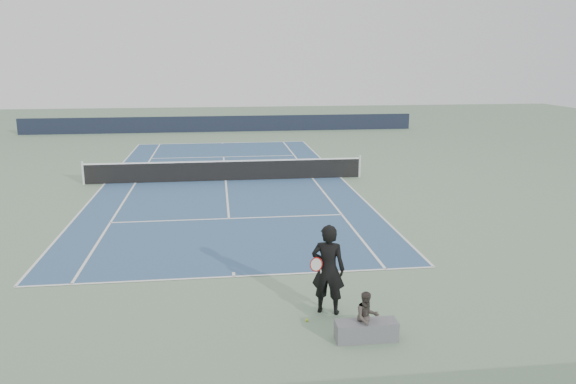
{
  "coord_description": "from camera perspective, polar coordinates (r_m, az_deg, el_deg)",
  "views": [
    {
      "loc": [
        -0.32,
        -25.76,
        5.63
      ],
      "look_at": [
        2.04,
        -7.12,
        1.1
      ],
      "focal_mm": 35.0,
      "sensor_mm": 36.0,
      "label": 1
    }
  ],
  "objects": [
    {
      "name": "court_surface",
      "position": [
        26.37,
        -6.35,
        1.16
      ],
      "size": [
        10.97,
        23.77,
        0.01
      ],
      "primitive_type": "cube",
      "color": "#325177",
      "rests_on": "ground"
    },
    {
      "name": "windscreen_far",
      "position": [
        43.93,
        -6.8,
        6.89
      ],
      "size": [
        30.0,
        0.25,
        1.2
      ],
      "primitive_type": "cube",
      "color": "black",
      "rests_on": "ground"
    },
    {
      "name": "tennis_ball",
      "position": [
        12.58,
        1.93,
        -12.87
      ],
      "size": [
        0.07,
        0.07,
        0.07
      ],
      "primitive_type": "sphere",
      "color": "#CAE32E",
      "rests_on": "ground"
    },
    {
      "name": "ground",
      "position": [
        26.37,
        -6.35,
        1.14
      ],
      "size": [
        80.0,
        80.0,
        0.0
      ],
      "primitive_type": "plane",
      "color": "slate"
    },
    {
      "name": "spectator_bench",
      "position": [
        11.8,
        7.98,
        -13.1
      ],
      "size": [
        1.31,
        0.58,
        1.08
      ],
      "color": "slate",
      "rests_on": "ground"
    },
    {
      "name": "tennis_net",
      "position": [
        26.26,
        -6.38,
        2.22
      ],
      "size": [
        12.9,
        0.1,
        1.07
      ],
      "color": "silver",
      "rests_on": "ground"
    },
    {
      "name": "tennis_player",
      "position": [
        12.62,
        4.1,
        -7.83
      ],
      "size": [
        0.93,
        0.81,
        2.07
      ],
      "color": "black",
      "rests_on": "ground"
    }
  ]
}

